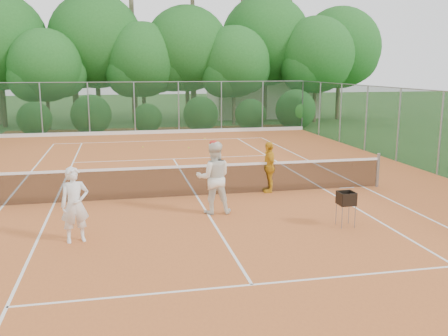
% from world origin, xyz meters
% --- Properties ---
extents(ground, '(120.00, 120.00, 0.00)m').
position_xyz_m(ground, '(0.00, 0.00, 0.00)').
color(ground, '#254D1B').
rests_on(ground, ground).
extents(clay_court, '(18.00, 36.00, 0.02)m').
position_xyz_m(clay_court, '(0.00, 0.00, 0.01)').
color(clay_court, '#BC612B').
rests_on(clay_court, ground).
extents(club_building, '(8.00, 5.00, 3.00)m').
position_xyz_m(club_building, '(9.00, 24.00, 1.50)').
color(club_building, beige).
rests_on(club_building, ground).
extents(tennis_net, '(11.97, 0.10, 1.10)m').
position_xyz_m(tennis_net, '(0.00, 0.00, 0.53)').
color(tennis_net, gray).
rests_on(tennis_net, clay_court).
extents(player_white, '(0.69, 0.53, 1.69)m').
position_xyz_m(player_white, '(-3.23, -3.39, 0.87)').
color(player_white, white).
rests_on(player_white, clay_court).
extents(player_center_grp, '(1.00, 0.81, 1.96)m').
position_xyz_m(player_center_grp, '(0.18, -1.83, 0.99)').
color(player_center_grp, white).
rests_on(player_center_grp, clay_court).
extents(player_yellow, '(0.43, 0.94, 1.58)m').
position_xyz_m(player_yellow, '(2.28, 0.09, 0.81)').
color(player_yellow, gold).
rests_on(player_yellow, clay_court).
extents(ball_hopper, '(0.38, 0.38, 0.86)m').
position_xyz_m(ball_hopper, '(3.11, -3.61, 0.70)').
color(ball_hopper, gray).
rests_on(ball_hopper, clay_court).
extents(stray_ball_a, '(0.07, 0.07, 0.07)m').
position_xyz_m(stray_ball_a, '(1.02, 9.07, 0.05)').
color(stray_ball_a, '#C7E335').
rests_on(stray_ball_a, clay_court).
extents(stray_ball_b, '(0.07, 0.07, 0.07)m').
position_xyz_m(stray_ball_b, '(-1.12, 9.74, 0.05)').
color(stray_ball_b, '#CBD431').
rests_on(stray_ball_b, clay_court).
extents(stray_ball_c, '(0.07, 0.07, 0.07)m').
position_xyz_m(stray_ball_c, '(2.33, 12.07, 0.05)').
color(stray_ball_c, '#D8ED37').
rests_on(stray_ball_c, clay_court).
extents(court_markings, '(11.03, 23.83, 0.01)m').
position_xyz_m(court_markings, '(0.00, 0.00, 0.02)').
color(court_markings, white).
rests_on(court_markings, clay_court).
extents(fence_back, '(18.07, 0.07, 3.00)m').
position_xyz_m(fence_back, '(0.00, 15.00, 1.52)').
color(fence_back, '#19381E').
rests_on(fence_back, clay_court).
extents(tropical_treeline, '(32.10, 8.49, 15.03)m').
position_xyz_m(tropical_treeline, '(1.43, 20.22, 5.11)').
color(tropical_treeline, brown).
rests_on(tropical_treeline, ground).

